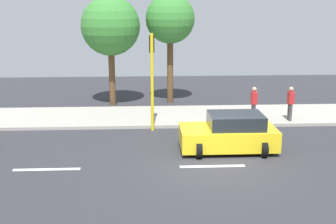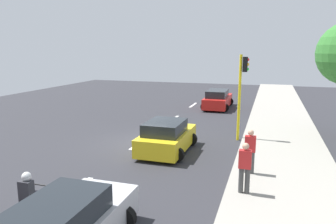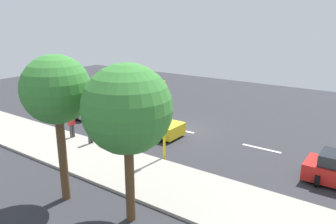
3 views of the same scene
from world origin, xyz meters
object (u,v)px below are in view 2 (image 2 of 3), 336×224
Objects in this scene: car_red at (218,100)px; motorcycle at (30,202)px; car_yellow_cab at (167,137)px; pedestrian_by_tree at (245,166)px; traffic_light_corner at (242,85)px; pedestrian_near_signal at (250,150)px.

motorcycle reaches higher than car_red.
car_yellow_cab is at bearing -92.23° from car_red.
car_yellow_cab is at bearing 77.26° from motorcycle.
car_yellow_cab is 5.39m from pedestrian_by_tree.
pedestrian_by_tree is at bearing 32.12° from motorcycle.
traffic_light_corner is (2.62, -9.10, 2.22)m from car_red.
car_red is 1.01× the size of traffic_light_corner.
pedestrian_by_tree reaches higher than car_red.
pedestrian_by_tree is 0.38× the size of traffic_light_corner.
car_red is 1.19× the size of car_yellow_cab.
car_red is 12.16m from car_yellow_cab.
pedestrian_near_signal is at bearing -26.36° from car_yellow_cab.
car_red is 19.44m from motorcycle.
motorcycle is at bearing -96.19° from car_red.
car_red is 2.70× the size of pedestrian_near_signal.
car_red is at bearing 87.77° from car_yellow_cab.
pedestrian_near_signal is 1.00× the size of pedestrian_by_tree.
pedestrian_near_signal is at bearing -76.31° from car_red.
traffic_light_corner is at bearing 96.41° from pedestrian_by_tree.
traffic_light_corner reaches higher than motorcycle.
pedestrian_by_tree is (-0.05, -1.81, 0.00)m from pedestrian_near_signal.
pedestrian_near_signal is 1.81m from pedestrian_by_tree.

